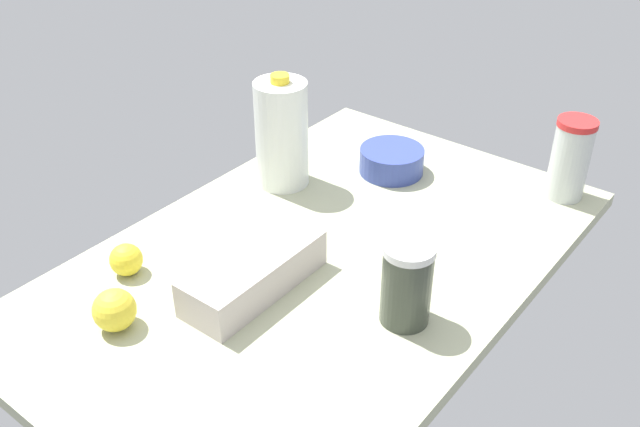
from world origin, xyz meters
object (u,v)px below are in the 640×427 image
object	(u,v)px
egg_carton	(254,273)
lemon_near_front	(126,260)
lemon_beside_bowl	(114,310)
shaker_bottle	(407,283)
mixing_bowl	(392,161)
milk_jug	(282,134)
tumbler_cup	(570,159)

from	to	relation	value
egg_carton	lemon_near_front	xyz separation A→B (cm)	(-11.55, 22.41, -0.56)
egg_carton	lemon_near_front	size ratio (longest dim) A/B	4.63
lemon_beside_bowl	shaker_bottle	bearing A→B (deg)	-49.40
mixing_bowl	shaker_bottle	xyz separation A→B (cm)	(-42.75, -30.94, 4.91)
egg_carton	milk_jug	world-z (taller)	milk_jug
mixing_bowl	lemon_beside_bowl	distance (cm)	75.77
egg_carton	lemon_beside_bowl	xyz separation A→B (cm)	(-22.61, 11.69, 0.07)
milk_jug	shaker_bottle	world-z (taller)	milk_jug
tumbler_cup	lemon_near_front	bearing A→B (deg)	145.56
mixing_bowl	shaker_bottle	distance (cm)	53.00
tumbler_cup	lemon_beside_bowl	world-z (taller)	tumbler_cup
egg_carton	lemon_beside_bowl	world-z (taller)	lemon_beside_bowl
egg_carton	tumbler_cup	world-z (taller)	tumbler_cup
mixing_bowl	egg_carton	world-z (taller)	egg_carton
shaker_bottle	mixing_bowl	bearing A→B (deg)	35.89
tumbler_cup	lemon_beside_bowl	distance (cm)	100.57
shaker_bottle	lemon_beside_bowl	distance (cm)	50.38
milk_jug	lemon_beside_bowl	bearing A→B (deg)	-169.86
tumbler_cup	milk_jug	distance (cm)	63.89
mixing_bowl	lemon_beside_bowl	xyz separation A→B (cm)	(-75.42, 7.19, 0.76)
mixing_bowl	lemon_near_front	xyz separation A→B (cm)	(-64.37, 17.91, 0.12)
egg_carton	shaker_bottle	distance (cm)	28.60
mixing_bowl	egg_carton	size ratio (longest dim) A/B	0.52
lemon_beside_bowl	tumbler_cup	bearing A→B (deg)	-25.79
egg_carton	milk_jug	distance (cm)	40.69
lemon_near_front	mixing_bowl	bearing A→B (deg)	-15.55
shaker_bottle	lemon_beside_bowl	xyz separation A→B (cm)	(-32.68, 38.12, -4.15)
lemon_beside_bowl	milk_jug	bearing A→B (deg)	10.14
milk_jug	lemon_beside_bowl	world-z (taller)	milk_jug
milk_jug	shaker_bottle	bearing A→B (deg)	-115.77
tumbler_cup	shaker_bottle	size ratio (longest dim) A/B	1.18
tumbler_cup	lemon_near_front	distance (cm)	96.42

